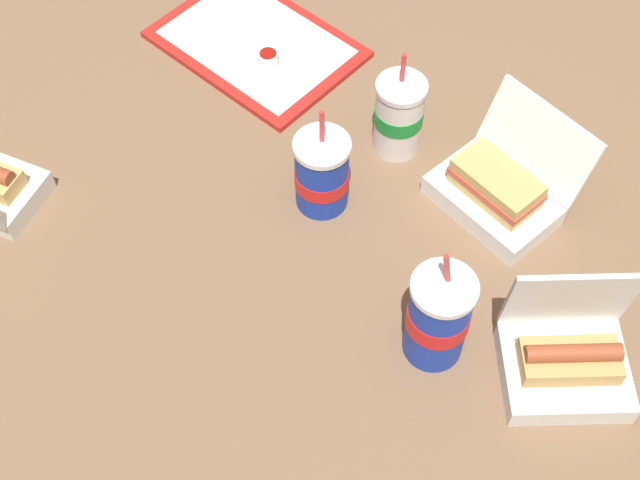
{
  "coord_description": "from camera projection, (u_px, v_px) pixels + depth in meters",
  "views": [
    {
      "loc": [
        -0.57,
        0.58,
        1.2
      ],
      "look_at": [
        -0.02,
        0.02,
        0.05
      ],
      "focal_mm": 50.0,
      "sensor_mm": 36.0,
      "label": 1
    }
  ],
  "objects": [
    {
      "name": "soda_cup_right",
      "position": [
        438.0,
        317.0,
        1.27
      ],
      "size": [
        0.09,
        0.09,
        0.23
      ],
      "color": "#1938B7",
      "rests_on": "ground_plane"
    },
    {
      "name": "clamshell_sandwich_corner",
      "position": [
        498.0,
        189.0,
        1.46
      ],
      "size": [
        0.22,
        0.2,
        0.16
      ],
      "color": "white",
      "rests_on": "ground_plane"
    },
    {
      "name": "plastic_fork",
      "position": [
        243.0,
        79.0,
        1.64
      ],
      "size": [
        0.11,
        0.03,
        0.0
      ],
      "primitive_type": "cube",
      "rotation": [
        0.0,
        0.0,
        0.19
      ],
      "color": "white",
      "rests_on": "food_tray"
    },
    {
      "name": "soda_cup_back",
      "position": [
        399.0,
        115.0,
        1.5
      ],
      "size": [
        0.09,
        0.09,
        0.21
      ],
      "color": "white",
      "rests_on": "ground_plane"
    },
    {
      "name": "clamshell_hotdog_center",
      "position": [
        566.0,
        360.0,
        1.28
      ],
      "size": [
        0.24,
        0.24,
        0.19
      ],
      "color": "white",
      "rests_on": "ground_plane"
    },
    {
      "name": "soda_cup_front",
      "position": [
        322.0,
        173.0,
        1.44
      ],
      "size": [
        0.09,
        0.09,
        0.2
      ],
      "color": "#1938B7",
      "rests_on": "ground_plane"
    },
    {
      "name": "napkin_stack",
      "position": [
        269.0,
        22.0,
        1.72
      ],
      "size": [
        0.1,
        0.1,
        0.0
      ],
      "primitive_type": "cube",
      "rotation": [
        0.0,
        0.0,
        -0.01
      ],
      "color": "white",
      "rests_on": "food_tray"
    },
    {
      "name": "ketchup_cup",
      "position": [
        268.0,
        58.0,
        1.65
      ],
      "size": [
        0.04,
        0.04,
        0.02
      ],
      "color": "white",
      "rests_on": "food_tray"
    },
    {
      "name": "food_tray",
      "position": [
        256.0,
        44.0,
        1.7
      ],
      "size": [
        0.38,
        0.28,
        0.01
      ],
      "color": "red",
      "rests_on": "ground_plane"
    },
    {
      "name": "ground_plane",
      "position": [
        319.0,
        245.0,
        1.45
      ],
      "size": [
        3.2,
        3.2,
        0.0
      ],
      "primitive_type": "plane",
      "color": "brown"
    }
  ]
}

